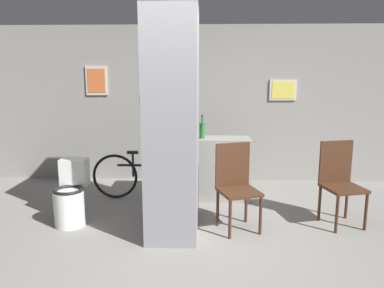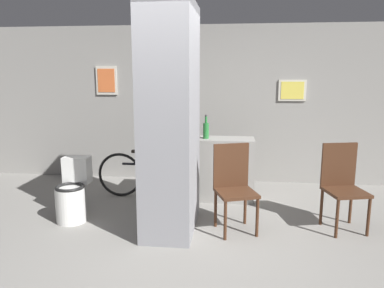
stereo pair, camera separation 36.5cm
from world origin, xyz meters
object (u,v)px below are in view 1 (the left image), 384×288
(toilet, at_px, (71,197))
(bottle_tall, at_px, (202,130))
(chair_near_pillar, at_px, (236,183))
(chair_by_doorway, at_px, (340,179))
(bicycle, at_px, (152,176))

(toilet, distance_m, bottle_tall, 2.00)
(chair_near_pillar, xyz_separation_m, bottle_tall, (-0.41, 1.02, 0.48))
(chair_near_pillar, bearing_deg, toilet, 159.07)
(chair_near_pillar, xyz_separation_m, chair_by_doorway, (1.28, 0.19, 0.00))
(toilet, bearing_deg, bottle_tall, 31.31)
(chair_near_pillar, height_order, chair_by_doorway, same)
(bicycle, bearing_deg, toilet, -132.38)
(toilet, relative_size, bicycle, 0.44)
(chair_by_doorway, distance_m, bicycle, 2.56)
(chair_near_pillar, distance_m, bicycle, 1.53)
(toilet, distance_m, bicycle, 1.28)
(chair_by_doorway, bearing_deg, chair_near_pillar, 174.50)
(chair_near_pillar, relative_size, bottle_tall, 2.95)
(toilet, bearing_deg, chair_by_doorway, 2.40)
(chair_by_doorway, height_order, bicycle, chair_by_doorway)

